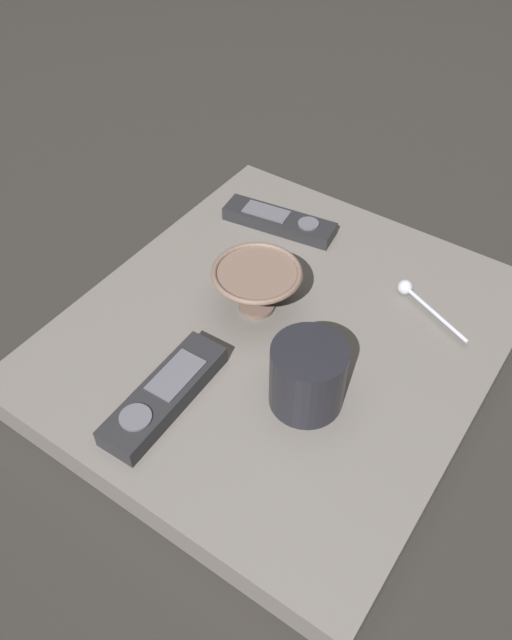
{
  "coord_description": "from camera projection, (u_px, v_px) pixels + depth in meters",
  "views": [
    {
      "loc": [
        0.31,
        -0.51,
        0.68
      ],
      "look_at": [
        -0.03,
        -0.02,
        0.07
      ],
      "focal_mm": 35.48,
      "sensor_mm": 36.0,
      "label": 1
    }
  ],
  "objects": [
    {
      "name": "tv_remote_near",
      "position": [
        165.0,
        394.0,
        0.77
      ],
      "size": [
        0.06,
        0.19,
        0.03
      ],
      "color": "black",
      "rests_on": "table"
    },
    {
      "name": "cereal_bowl",
      "position": [
        257.0,
        287.0,
        0.87
      ],
      "size": [
        0.12,
        0.12,
        0.07
      ],
      "color": "brown",
      "rests_on": "table"
    },
    {
      "name": "teaspoon",
      "position": [
        413.0,
        294.0,
        0.9
      ],
      "size": [
        0.13,
        0.06,
        0.02
      ],
      "color": "#A3A5B2",
      "rests_on": "table"
    },
    {
      "name": "table",
      "position": [
        281.0,
        340.0,
        0.89
      ],
      "size": [
        0.55,
        0.61,
        0.05
      ],
      "color": "#5B5651",
      "rests_on": "ground"
    },
    {
      "name": "tv_remote_far",
      "position": [
        279.0,
        221.0,
        1.02
      ],
      "size": [
        0.19,
        0.07,
        0.02
      ],
      "color": "black",
      "rests_on": "table"
    },
    {
      "name": "coffee_mug",
      "position": [
        308.0,
        376.0,
        0.75
      ],
      "size": [
        0.09,
        0.09,
        0.09
      ],
      "color": "black",
      "rests_on": "table"
    },
    {
      "name": "ground_plane",
      "position": [
        281.0,
        351.0,
        0.9
      ],
      "size": [
        6.0,
        6.0,
        0.0
      ],
      "primitive_type": "plane",
      "color": "black"
    }
  ]
}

